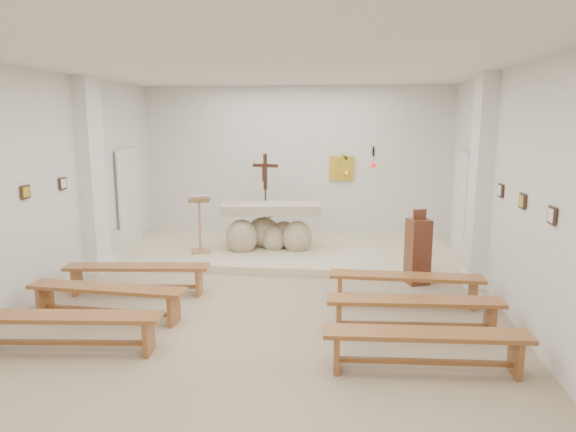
# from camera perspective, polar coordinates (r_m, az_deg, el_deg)

# --- Properties ---
(ground) EXTENTS (7.00, 10.00, 0.00)m
(ground) POSITION_cam_1_polar(r_m,az_deg,el_deg) (7.36, -3.29, -11.39)
(ground) COLOR tan
(ground) RESTS_ON ground
(wall_left) EXTENTS (0.02, 10.00, 3.50)m
(wall_left) POSITION_cam_1_polar(r_m,az_deg,el_deg) (8.26, -28.05, 2.38)
(wall_left) COLOR silver
(wall_left) RESTS_ON ground
(wall_right) EXTENTS (0.02, 10.00, 3.50)m
(wall_right) POSITION_cam_1_polar(r_m,az_deg,el_deg) (7.16, 25.25, 1.49)
(wall_right) COLOR silver
(wall_right) RESTS_ON ground
(wall_back) EXTENTS (7.00, 0.02, 3.50)m
(wall_back) POSITION_cam_1_polar(r_m,az_deg,el_deg) (11.80, 0.86, 5.83)
(wall_back) COLOR silver
(wall_back) RESTS_ON ground
(ceiling) EXTENTS (7.00, 10.00, 0.02)m
(ceiling) POSITION_cam_1_polar(r_m,az_deg,el_deg) (6.85, -3.62, 16.74)
(ceiling) COLOR silver
(ceiling) RESTS_ON wall_back
(sanctuary_platform) EXTENTS (6.98, 3.00, 0.15)m
(sanctuary_platform) POSITION_cam_1_polar(r_m,az_deg,el_deg) (10.63, -0.00, -3.91)
(sanctuary_platform) COLOR beige
(sanctuary_platform) RESTS_ON ground
(pilaster_left) EXTENTS (0.26, 0.55, 3.50)m
(pilaster_left) POSITION_cam_1_polar(r_m,az_deg,el_deg) (9.89, -20.93, 4.14)
(pilaster_left) COLOR white
(pilaster_left) RESTS_ON ground
(pilaster_right) EXTENTS (0.26, 0.55, 3.50)m
(pilaster_right) POSITION_cam_1_polar(r_m,az_deg,el_deg) (9.03, 20.59, 3.58)
(pilaster_right) COLOR white
(pilaster_right) RESTS_ON ground
(gold_wall_relief) EXTENTS (0.55, 0.04, 0.55)m
(gold_wall_relief) POSITION_cam_1_polar(r_m,az_deg,el_deg) (11.72, 5.97, 5.25)
(gold_wall_relief) COLOR yellow
(gold_wall_relief) RESTS_ON wall_back
(sanctuary_lamp) EXTENTS (0.11, 0.36, 0.44)m
(sanctuary_lamp) POSITION_cam_1_polar(r_m,az_deg,el_deg) (11.47, 9.49, 5.83)
(sanctuary_lamp) COLOR black
(sanctuary_lamp) RESTS_ON wall_back
(station_frame_left_mid) EXTENTS (0.03, 0.20, 0.20)m
(station_frame_left_mid) POSITION_cam_1_polar(r_m,az_deg,el_deg) (8.41, -27.16, 2.38)
(station_frame_left_mid) COLOR #382618
(station_frame_left_mid) RESTS_ON wall_left
(station_frame_left_rear) EXTENTS (0.03, 0.20, 0.20)m
(station_frame_left_rear) POSITION_cam_1_polar(r_m,az_deg,el_deg) (9.25, -23.74, 3.33)
(station_frame_left_rear) COLOR #382618
(station_frame_left_rear) RESTS_ON wall_left
(station_frame_right_front) EXTENTS (0.03, 0.20, 0.20)m
(station_frame_right_front) POSITION_cam_1_polar(r_m,az_deg,el_deg) (6.41, 27.27, 0.07)
(station_frame_right_front) COLOR #382618
(station_frame_right_front) RESTS_ON wall_right
(station_frame_right_mid) EXTENTS (0.03, 0.20, 0.20)m
(station_frame_right_mid) POSITION_cam_1_polar(r_m,az_deg,el_deg) (7.34, 24.60, 1.52)
(station_frame_right_mid) COLOR #382618
(station_frame_right_mid) RESTS_ON wall_right
(station_frame_right_rear) EXTENTS (0.03, 0.20, 0.20)m
(station_frame_right_rear) POSITION_cam_1_polar(r_m,az_deg,el_deg) (8.29, 22.54, 2.65)
(station_frame_right_rear) COLOR #382618
(station_frame_right_rear) RESTS_ON wall_right
(radiator_left) EXTENTS (0.10, 0.85, 0.52)m
(radiator_left) POSITION_cam_1_polar(r_m,az_deg,el_deg) (10.79, -18.97, -3.22)
(radiator_left) COLOR silver
(radiator_left) RESTS_ON ground
(radiator_right) EXTENTS (0.10, 0.85, 0.52)m
(radiator_right) POSITION_cam_1_polar(r_m,az_deg,el_deg) (9.98, 19.42, -4.36)
(radiator_right) COLOR silver
(radiator_right) RESTS_ON ground
(altar) EXTENTS (2.06, 1.03, 1.02)m
(altar) POSITION_cam_1_polar(r_m,az_deg,el_deg) (10.47, -2.05, -1.52)
(altar) COLOR beige
(altar) RESTS_ON sanctuary_platform
(lectern) EXTENTS (0.50, 0.46, 1.17)m
(lectern) POSITION_cam_1_polar(r_m,az_deg,el_deg) (10.27, -9.78, -0.86)
(lectern) COLOR tan
(lectern) RESTS_ON sanctuary_platform
(crucifix_stand) EXTENTS (0.57, 0.25, 1.88)m
(crucifix_stand) POSITION_cam_1_polar(r_m,az_deg,el_deg) (11.13, -2.54, 2.85)
(crucifix_stand) COLOR #3C2313
(crucifix_stand) RESTS_ON sanctuary_platform
(potted_plant) EXTENTS (0.52, 0.45, 0.56)m
(potted_plant) POSITION_cam_1_polar(r_m,az_deg,el_deg) (11.30, -2.66, -1.17)
(potted_plant) COLOR #355B24
(potted_plant) RESTS_ON sanctuary_platform
(donation_pedestal) EXTENTS (0.44, 0.44, 1.29)m
(donation_pedestal) POSITION_cam_1_polar(r_m,az_deg,el_deg) (8.97, 14.22, -3.80)
(donation_pedestal) COLOR brown
(donation_pedestal) RESTS_ON ground
(bench_left_front) EXTENTS (2.29, 0.61, 0.48)m
(bench_left_front) POSITION_cam_1_polar(r_m,az_deg,el_deg) (8.56, -16.38, -6.05)
(bench_left_front) COLOR #99552C
(bench_left_front) RESTS_ON ground
(bench_right_front) EXTENTS (2.27, 0.39, 0.48)m
(bench_right_front) POSITION_cam_1_polar(r_m,az_deg,el_deg) (7.94, 12.94, -7.21)
(bench_right_front) COLOR #99552C
(bench_right_front) RESTS_ON ground
(bench_left_second) EXTENTS (2.28, 0.51, 0.48)m
(bench_left_second) POSITION_cam_1_polar(r_m,az_deg,el_deg) (7.66, -19.45, -8.24)
(bench_left_second) COLOR #99552C
(bench_left_second) RESTS_ON ground
(bench_right_second) EXTENTS (2.28, 0.50, 0.48)m
(bench_right_second) POSITION_cam_1_polar(r_m,az_deg,el_deg) (6.97, 13.84, -9.86)
(bench_right_second) COLOR #99552C
(bench_right_second) RESTS_ON ground
(bench_left_third) EXTENTS (2.29, 0.57, 0.48)m
(bench_left_third) POSITION_cam_1_polar(r_m,az_deg,el_deg) (6.80, -23.36, -10.97)
(bench_left_third) COLOR #99552C
(bench_left_third) RESTS_ON ground
(bench_right_third) EXTENTS (2.28, 0.49, 0.48)m
(bench_right_third) POSITION_cam_1_polar(r_m,az_deg,el_deg) (6.01, 15.05, -13.36)
(bench_right_third) COLOR #99552C
(bench_right_third) RESTS_ON ground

